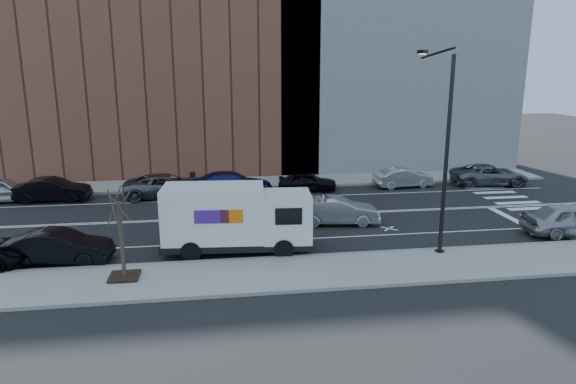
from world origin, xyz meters
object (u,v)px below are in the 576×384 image
object	(u,v)px
far_parked_a	(2,190)
driving_sedan	(337,211)
near_parked_front	(572,220)
far_parked_b	(53,190)
fedex_van	(236,218)

from	to	relation	value
far_parked_a	driving_sedan	xyz separation A→B (m)	(20.22, -7.80, -0.04)
far_parked_a	near_parked_front	size ratio (longest dim) A/B	0.95
far_parked_a	near_parked_front	world-z (taller)	near_parked_front
far_parked_b	driving_sedan	distance (m)	18.61
driving_sedan	near_parked_front	size ratio (longest dim) A/B	0.93
fedex_van	near_parked_front	size ratio (longest dim) A/B	1.45
driving_sedan	near_parked_front	xyz separation A→B (m)	(11.52, -3.67, 0.08)
fedex_van	near_parked_front	world-z (taller)	fedex_van
fedex_van	far_parked_a	world-z (taller)	fedex_van
far_parked_b	driving_sedan	size ratio (longest dim) A/B	1.01
near_parked_front	far_parked_b	bearing A→B (deg)	72.82
driving_sedan	fedex_van	bearing A→B (deg)	128.44
fedex_van	far_parked_b	world-z (taller)	fedex_van
fedex_van	far_parked_a	size ratio (longest dim) A/B	1.52
far_parked_a	driving_sedan	distance (m)	21.68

